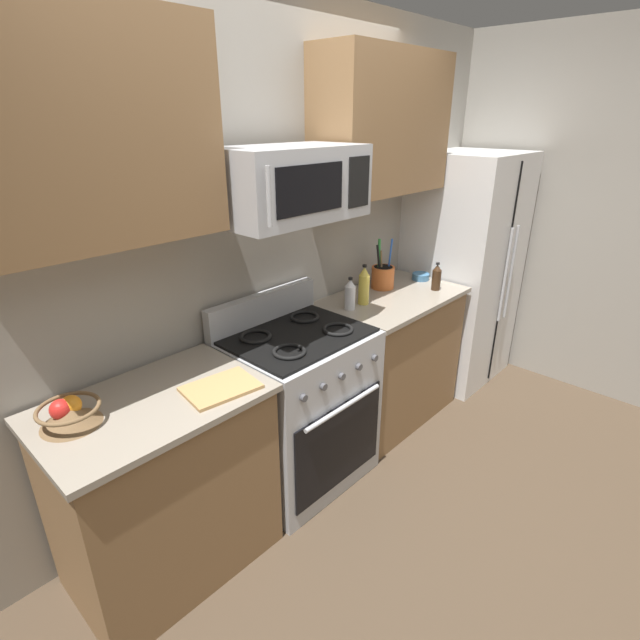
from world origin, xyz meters
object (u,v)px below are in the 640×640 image
object	(u,v)px
utensil_crock	(383,276)
bottle_soy	(437,277)
fruit_basket	(69,413)
prep_bowl	(421,276)
cutting_board	(221,388)
bottle_vinegar	(350,295)
range_oven	(299,406)
bottle_oil	(364,286)
refrigerator	(461,270)
microwave	(290,184)

from	to	relation	value
utensil_crock	bottle_soy	xyz separation A→B (m)	(0.21, -0.29, 0.00)
fruit_basket	prep_bowl	xyz separation A→B (m)	(2.44, -0.03, -0.02)
cutting_board	fruit_basket	bearing A→B (deg)	158.75
bottle_vinegar	range_oven	bearing A→B (deg)	-174.01
fruit_basket	prep_bowl	world-z (taller)	fruit_basket
cutting_board	range_oven	bearing A→B (deg)	13.15
fruit_basket	prep_bowl	distance (m)	2.44
fruit_basket	utensil_crock	bearing A→B (deg)	1.91
fruit_basket	bottle_soy	distance (m)	2.33
fruit_basket	bottle_oil	size ratio (longest dim) A/B	0.92
utensil_crock	bottle_vinegar	world-z (taller)	utensil_crock
refrigerator	cutting_board	size ratio (longest dim) A/B	5.74
bottle_soy	bottle_vinegar	world-z (taller)	bottle_vinegar
bottle_soy	microwave	bearing A→B (deg)	171.59
bottle_vinegar	utensil_crock	bearing A→B (deg)	11.10
fruit_basket	bottle_vinegar	distance (m)	1.65
refrigerator	bottle_soy	distance (m)	0.64
fruit_basket	bottle_oil	world-z (taller)	bottle_oil
range_oven	fruit_basket	distance (m)	1.25
prep_bowl	refrigerator	bearing A→B (deg)	-7.11
prep_bowl	bottle_soy	bearing A→B (deg)	-121.49
utensil_crock	cutting_board	xyz separation A→B (m)	(-1.56, -0.28, -0.07)
utensil_crock	cutting_board	bearing A→B (deg)	-169.73
prep_bowl	bottle_oil	bearing A→B (deg)	179.69
microwave	fruit_basket	xyz separation A→B (m)	(-1.15, 0.05, -0.75)
microwave	prep_bowl	xyz separation A→B (m)	(1.29, 0.02, -0.77)
range_oven	microwave	world-z (taller)	microwave
microwave	utensil_crock	distance (m)	1.20
utensil_crock	bottle_vinegar	xyz separation A→B (m)	(-0.46, -0.09, 0.01)
bottle_soy	cutting_board	bearing A→B (deg)	179.80
utensil_crock	bottle_soy	world-z (taller)	utensil_crock
fruit_basket	refrigerator	bearing A→B (deg)	-1.74
bottle_oil	cutting_board	bearing A→B (deg)	-171.27
range_oven	microwave	distance (m)	1.23
refrigerator	bottle_soy	xyz separation A→B (m)	(-0.62, -0.13, 0.12)
refrigerator	prep_bowl	size ratio (longest dim) A/B	14.22
refrigerator	bottle_vinegar	size ratio (longest dim) A/B	8.70
bottle_soy	prep_bowl	world-z (taller)	bottle_soy
cutting_board	bottle_vinegar	xyz separation A→B (m)	(1.10, 0.19, 0.08)
range_oven	bottle_vinegar	size ratio (longest dim) A/B	5.38
range_oven	cutting_board	bearing A→B (deg)	-166.85
range_oven	utensil_crock	xyz separation A→B (m)	(0.96, 0.14, 0.52)
cutting_board	bottle_oil	world-z (taller)	bottle_oil
utensil_crock	bottle_oil	bearing A→B (deg)	-164.06
microwave	range_oven	bearing A→B (deg)	-89.96
microwave	bottle_vinegar	size ratio (longest dim) A/B	3.68
range_oven	utensil_crock	distance (m)	1.10
bottle_vinegar	bottle_soy	bearing A→B (deg)	-16.55
refrigerator	utensil_crock	size ratio (longest dim) A/B	5.10
utensil_crock	bottle_soy	size ratio (longest dim) A/B	1.81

